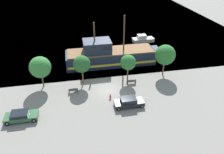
% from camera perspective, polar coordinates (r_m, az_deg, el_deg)
% --- Properties ---
extents(ground_plane, '(160.00, 160.00, 0.00)m').
position_cam_1_polar(ground_plane, '(36.62, -1.13, -3.37)').
color(ground_plane, gray).
extents(water_surface, '(80.00, 80.00, 0.00)m').
position_cam_1_polar(water_surface, '(76.79, -6.97, 15.24)').
color(water_surface, slate).
rests_on(water_surface, ground).
extents(pirate_ship, '(19.02, 5.07, 9.73)m').
position_cam_1_polar(pirate_ship, '(44.03, -0.76, 5.73)').
color(pirate_ship, '#192338').
rests_on(pirate_ship, water_surface).
extents(moored_boat_dockside, '(5.26, 2.07, 1.79)m').
position_cam_1_polar(moored_boat_dockside, '(55.88, 8.05, 9.77)').
color(moored_boat_dockside, '#B7B2A8').
rests_on(moored_boat_dockside, water_surface).
extents(parked_car_curb_front, '(4.42, 1.85, 1.46)m').
position_cam_1_polar(parked_car_curb_front, '(32.84, 4.45, -6.54)').
color(parked_car_curb_front, black).
rests_on(parked_car_curb_front, ground_plane).
extents(parked_car_curb_mid, '(4.42, 1.98, 1.30)m').
position_cam_1_polar(parked_car_curb_mid, '(32.89, -22.69, -9.37)').
color(parked_car_curb_mid, '#2D5B38').
rests_on(parked_car_curb_mid, ground_plane).
extents(fire_hydrant, '(0.42, 0.25, 0.76)m').
position_cam_1_polar(fire_hydrant, '(34.46, -0.47, -5.01)').
color(fire_hydrant, red).
rests_on(fire_hydrant, ground_plane).
extents(bench_promenade_east, '(1.52, 0.45, 0.85)m').
position_cam_1_polar(bench_promenade_east, '(36.30, -10.08, -3.43)').
color(bench_promenade_east, '#4C4742').
rests_on(bench_promenade_east, ground_plane).
extents(bench_promenade_west, '(1.61, 0.45, 0.85)m').
position_cam_1_polar(bench_promenade_west, '(38.14, 5.07, -1.17)').
color(bench_promenade_west, '#4C4742').
rests_on(bench_promenade_west, ground_plane).
extents(tree_row_east, '(3.54, 3.54, 5.50)m').
position_cam_1_polar(tree_row_east, '(37.46, -18.25, 2.43)').
color(tree_row_east, brown).
rests_on(tree_row_east, ground_plane).
extents(tree_row_mideast, '(2.90, 2.90, 5.27)m').
position_cam_1_polar(tree_row_mideast, '(36.72, -7.92, 3.35)').
color(tree_row_mideast, brown).
rests_on(tree_row_mideast, ground_plane).
extents(tree_row_midwest, '(2.68, 2.68, 4.96)m').
position_cam_1_polar(tree_row_midwest, '(37.45, 4.24, 3.81)').
color(tree_row_midwest, brown).
rests_on(tree_row_midwest, ground_plane).
extents(tree_row_west, '(3.64, 3.64, 5.84)m').
position_cam_1_polar(tree_row_west, '(40.21, 13.72, 5.63)').
color(tree_row_west, brown).
rests_on(tree_row_west, ground_plane).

